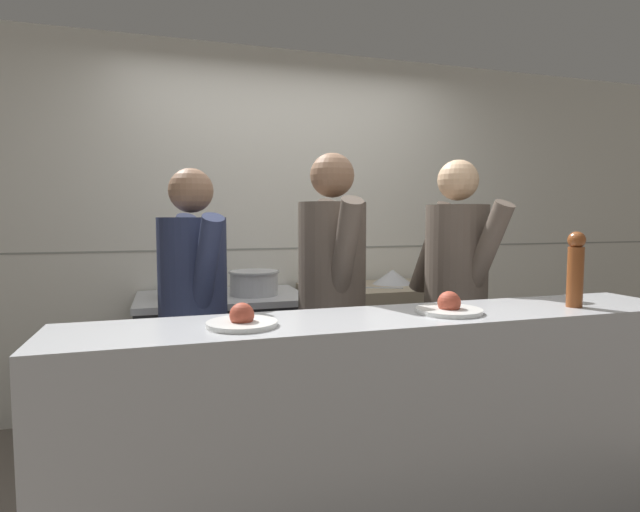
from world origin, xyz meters
TOP-DOWN VIEW (x-y plane):
  - ground_plane at (0.00, 0.00)m, footprint 14.00×14.00m
  - wall_back_tiled at (0.00, 1.52)m, footprint 8.00×0.06m
  - oven_range at (-0.55, 1.12)m, footprint 1.06×0.71m
  - prep_counter at (0.54, 1.12)m, footprint 1.03×0.65m
  - pass_counter at (-0.01, -0.35)m, footprint 2.60×0.45m
  - stock_pot at (-0.79, 1.07)m, footprint 0.25×0.25m
  - sauce_pot at (-0.35, 1.07)m, footprint 0.33×0.33m
  - mixing_bowl_steel at (0.70, 1.18)m, footprint 0.29×0.29m
  - chefs_knife at (0.46, 1.02)m, footprint 0.35×0.17m
  - plated_dish_main at (-0.63, -0.37)m, footprint 0.25×0.25m
  - plated_dish_appetiser at (0.21, -0.37)m, footprint 0.27×0.27m
  - pepper_mill at (0.80, -0.41)m, footprint 0.07×0.07m
  - chef_head_cook at (-0.77, 0.35)m, footprint 0.40×0.70m
  - chef_sous at (-0.07, 0.29)m, footprint 0.36×0.74m
  - chef_line at (0.66, 0.29)m, footprint 0.41×0.74m

SIDE VIEW (x-z plane):
  - ground_plane at x=0.00m, z-range 0.00..0.00m
  - oven_range at x=-0.55m, z-range 0.00..0.88m
  - prep_counter at x=0.54m, z-range 0.00..0.89m
  - pass_counter at x=-0.01m, z-range 0.00..0.99m
  - chef_head_cook at x=-0.77m, z-range 0.09..1.71m
  - chefs_knife at x=0.46m, z-range 0.89..0.91m
  - chef_line at x=0.66m, z-range 0.10..1.79m
  - mixing_bowl_steel at x=0.70m, z-range 0.89..1.00m
  - chef_sous at x=-0.07m, z-range 0.10..1.80m
  - sauce_pot at x=-0.35m, z-range 0.88..1.04m
  - stock_pot at x=-0.79m, z-range 0.88..1.07m
  - plated_dish_main at x=-0.63m, z-range 0.97..1.06m
  - plated_dish_appetiser at x=0.21m, z-range 0.97..1.06m
  - pepper_mill at x=0.80m, z-range 1.00..1.33m
  - wall_back_tiled at x=0.00m, z-range 0.00..2.60m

